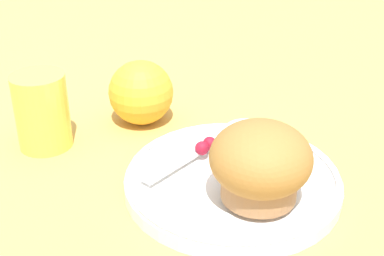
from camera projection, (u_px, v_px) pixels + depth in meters
name	position (u px, v px, depth m)	size (l,w,h in m)	color
ground_plane	(213.00, 176.00, 0.56)	(3.00, 3.00, 0.00)	tan
plate	(232.00, 180.00, 0.54)	(0.22, 0.22, 0.02)	white
muffin	(260.00, 163.00, 0.48)	(0.09, 0.09, 0.07)	#9E7047
cream_ramekin	(247.00, 136.00, 0.57)	(0.05, 0.05, 0.02)	silver
berry_pair	(205.00, 146.00, 0.56)	(0.03, 0.01, 0.01)	maroon
butter_knife	(197.00, 150.00, 0.57)	(0.15, 0.02, 0.00)	silver
orange_fruit	(141.00, 92.00, 0.65)	(0.08, 0.08, 0.08)	#F4A82D
juice_glass	(42.00, 111.00, 0.60)	(0.06, 0.06, 0.09)	#EAD14C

